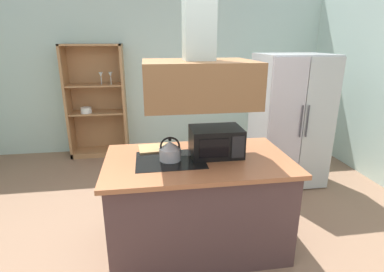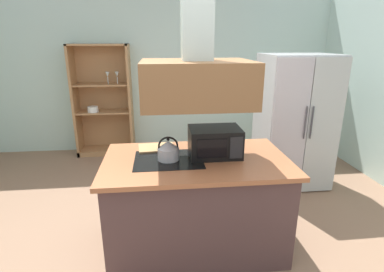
% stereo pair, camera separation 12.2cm
% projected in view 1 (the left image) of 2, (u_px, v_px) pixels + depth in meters
% --- Properties ---
extents(ground_plane, '(7.80, 7.80, 0.00)m').
position_uv_depth(ground_plane, '(174.00, 251.00, 2.84)').
color(ground_plane, '#8C6950').
extents(wall_back, '(6.00, 0.12, 2.70)m').
position_uv_depth(wall_back, '(156.00, 73.00, 5.25)').
color(wall_back, silver).
rests_on(wall_back, ground).
extents(kitchen_island, '(1.65, 0.97, 0.90)m').
position_uv_depth(kitchen_island, '(198.00, 203.00, 2.81)').
color(kitchen_island, '#4E3635').
rests_on(kitchen_island, ground).
extents(range_hood, '(0.90, 0.70, 1.31)m').
position_uv_depth(range_hood, '(199.00, 67.00, 2.43)').
color(range_hood, brown).
extents(refrigerator, '(0.90, 0.78, 1.74)m').
position_uv_depth(refrigerator, '(289.00, 120.00, 4.06)').
color(refrigerator, '#BABDBF').
rests_on(refrigerator, ground).
extents(dish_cabinet, '(0.95, 0.40, 1.85)m').
position_uv_depth(dish_cabinet, '(97.00, 107.00, 5.06)').
color(dish_cabinet, '#AC7C4E').
rests_on(dish_cabinet, ground).
extents(kettle, '(0.19, 0.19, 0.21)m').
position_uv_depth(kettle, '(170.00, 151.00, 2.61)').
color(kettle, '#AFB0B5').
rests_on(kettle, kitchen_island).
extents(cutting_board, '(0.36, 0.27, 0.02)m').
position_uv_depth(cutting_board, '(157.00, 148.00, 2.90)').
color(cutting_board, '#AE8550').
rests_on(cutting_board, kitchen_island).
extents(microwave, '(0.46, 0.35, 0.26)m').
position_uv_depth(microwave, '(216.00, 142.00, 2.72)').
color(microwave, black).
rests_on(microwave, kitchen_island).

